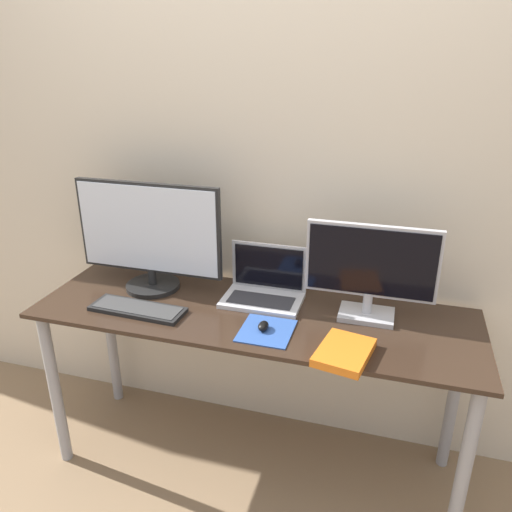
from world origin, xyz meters
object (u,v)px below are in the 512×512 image
Objects in this scene: laptop at (265,286)px; mouse at (263,326)px; monitor_right at (371,269)px; monitor_left at (149,236)px; keyboard at (138,309)px; book at (344,352)px.

laptop reaches higher than mouse.
laptop is (-0.42, 0.04, -0.15)m from monitor_right.
monitor_left is 1.64× the size of keyboard.
mouse is at bearing -75.82° from laptop.
monitor_left reaches higher than monitor_right.
keyboard is at bearing -151.11° from laptop.
monitor_right is 0.36m from book.
monitor_left is 10.48× the size of mouse.
monitor_right is at bearing -5.55° from laptop.
monitor_right is 1.26× the size of keyboard.
mouse is 0.24× the size of book.
keyboard is at bearing -166.50° from monitor_right.
monitor_left reaches higher than mouse.
monitor_left is at bearing -180.00° from monitor_right.
monitor_right is 0.92m from keyboard.
laptop is 0.83× the size of keyboard.
laptop is 0.52m from keyboard.
monitor_right reaches higher than book.
monitor_right is at bearing 13.50° from keyboard.
monitor_right is at bearing 0.00° from monitor_left.
laptop is 0.50m from book.
mouse is at bearing -21.06° from monitor_left.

